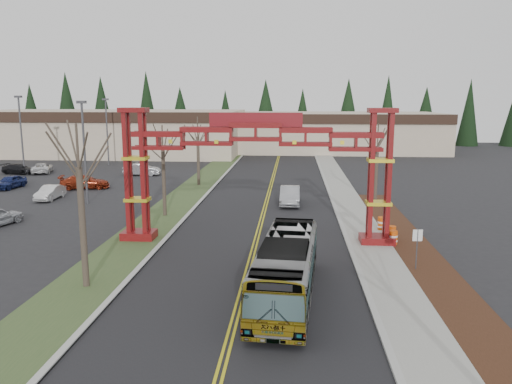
# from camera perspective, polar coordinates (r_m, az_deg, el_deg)

# --- Properties ---
(road) EXTENTS (12.00, 110.00, 0.02)m
(road) POSITION_cam_1_polar(r_m,az_deg,el_deg) (40.41, 0.72, -2.93)
(road) COLOR black
(road) RESTS_ON ground
(lane_line_left) EXTENTS (0.12, 100.00, 0.01)m
(lane_line_left) POSITION_cam_1_polar(r_m,az_deg,el_deg) (40.41, 0.55, -2.91)
(lane_line_left) COLOR gold
(lane_line_left) RESTS_ON road
(lane_line_right) EXTENTS (0.12, 100.00, 0.01)m
(lane_line_right) POSITION_cam_1_polar(r_m,az_deg,el_deg) (40.40, 0.90, -2.92)
(lane_line_right) COLOR gold
(lane_line_right) RESTS_ON road
(curb_right) EXTENTS (0.30, 110.00, 0.15)m
(curb_right) POSITION_cam_1_polar(r_m,az_deg,el_deg) (40.49, 9.46, -2.96)
(curb_right) COLOR #AAABA5
(curb_right) RESTS_ON ground
(sidewalk_right) EXTENTS (2.60, 110.00, 0.14)m
(sidewalk_right) POSITION_cam_1_polar(r_m,az_deg,el_deg) (40.65, 11.50, -2.97)
(sidewalk_right) COLOR gray
(sidewalk_right) RESTS_ON ground
(landscape_strip) EXTENTS (2.60, 50.00, 0.12)m
(landscape_strip) POSITION_cam_1_polar(r_m,az_deg,el_deg) (27.10, 21.01, -10.41)
(landscape_strip) COLOR black
(landscape_strip) RESTS_ON ground
(grass_median) EXTENTS (4.00, 110.00, 0.08)m
(grass_median) POSITION_cam_1_polar(r_m,az_deg,el_deg) (41.66, -10.34, -2.65)
(grass_median) COLOR #344E27
(grass_median) RESTS_ON ground
(curb_left) EXTENTS (0.30, 110.00, 0.15)m
(curb_left) POSITION_cam_1_polar(r_m,az_deg,el_deg) (41.22, -7.85, -2.67)
(curb_left) COLOR #AAABA5
(curb_left) RESTS_ON ground
(gateway_arch) EXTENTS (18.20, 1.60, 8.90)m
(gateway_arch) POSITION_cam_1_polar(r_m,az_deg,el_deg) (32.49, -0.03, 4.46)
(gateway_arch) COLOR #5F0D0C
(gateway_arch) RESTS_ON ground
(retail_building_west) EXTENTS (46.00, 22.30, 7.50)m
(retail_building_west) POSITION_cam_1_polar(r_m,az_deg,el_deg) (92.25, -16.40, 6.60)
(retail_building_west) COLOR #BBAB8F
(retail_building_west) RESTS_ON ground
(retail_building_east) EXTENTS (38.00, 20.30, 7.00)m
(retail_building_east) POSITION_cam_1_polar(r_m,az_deg,el_deg) (94.66, 8.94, 6.84)
(retail_building_east) COLOR #BBAB8F
(retail_building_east) RESTS_ON ground
(conifer_treeline) EXTENTS (116.10, 5.60, 13.00)m
(conifer_treeline) POSITION_cam_1_polar(r_m,az_deg,el_deg) (106.28, 3.16, 8.94)
(conifer_treeline) COLOR black
(conifer_treeline) RESTS_ON ground
(transit_bus) EXTENTS (3.33, 10.77, 2.95)m
(transit_bus) POSITION_cam_1_polar(r_m,az_deg,el_deg) (24.12, 3.49, -8.73)
(transit_bus) COLOR #B9BCC1
(transit_bus) RESTS_ON ground
(silver_sedan) EXTENTS (1.77, 5.02, 1.65)m
(silver_sedan) POSITION_cam_1_polar(r_m,az_deg,el_deg) (45.37, 3.90, -0.41)
(silver_sedan) COLOR #A5A8AD
(silver_sedan) RESTS_ON ground
(parked_car_near_b) EXTENTS (1.46, 4.09, 1.34)m
(parked_car_near_b) POSITION_cam_1_polar(r_m,az_deg,el_deg) (51.47, -22.47, -0.06)
(parked_car_near_b) COLOR silver
(parked_car_near_b) RESTS_ON ground
(parked_car_mid_a) EXTENTS (5.45, 3.18, 1.48)m
(parked_car_mid_a) POSITION_cam_1_polar(r_m,az_deg,el_deg) (56.36, -18.99, 1.10)
(parked_car_mid_a) COLOR maroon
(parked_car_mid_a) RESTS_ON ground
(parked_car_mid_b) EXTENTS (2.02, 4.28, 1.42)m
(parked_car_mid_b) POSITION_cam_1_polar(r_m,az_deg,el_deg) (59.66, -26.29, 1.04)
(parked_car_mid_b) COLOR navy
(parked_car_mid_b) RESTS_ON ground
(parked_car_far_a) EXTENTS (4.62, 1.84, 1.50)m
(parked_car_far_a) POSITION_cam_1_polar(r_m,az_deg,el_deg) (64.32, -12.92, 2.52)
(parked_car_far_a) COLOR #ABACB3
(parked_car_far_a) RESTS_ON ground
(parked_car_far_b) EXTENTS (3.57, 5.17, 1.31)m
(parked_car_far_b) POSITION_cam_1_polar(r_m,az_deg,el_deg) (70.47, -23.24, 2.54)
(parked_car_far_b) COLOR white
(parked_car_far_b) RESTS_ON ground
(parked_car_far_c) EXTENTS (4.71, 2.64, 1.29)m
(parked_car_far_c) POSITION_cam_1_polar(r_m,az_deg,el_deg) (70.76, -25.48, 2.39)
(parked_car_far_c) COLOR black
(parked_car_far_c) RESTS_ON ground
(bare_tree_median_near) EXTENTS (3.26, 3.26, 8.31)m
(bare_tree_median_near) POSITION_cam_1_polar(r_m,az_deg,el_deg) (25.84, -19.59, 2.57)
(bare_tree_median_near) COLOR #382D26
(bare_tree_median_near) RESTS_ON ground
(bare_tree_median_mid) EXTENTS (2.92, 2.92, 7.42)m
(bare_tree_median_mid) POSITION_cam_1_polar(r_m,az_deg,el_deg) (40.73, -10.61, 4.76)
(bare_tree_median_mid) COLOR #382D26
(bare_tree_median_mid) RESTS_ON ground
(bare_tree_median_far) EXTENTS (3.34, 3.34, 7.59)m
(bare_tree_median_far) POSITION_cam_1_polar(r_m,az_deg,el_deg) (55.09, -6.67, 6.24)
(bare_tree_median_far) COLOR #382D26
(bare_tree_median_far) RESTS_ON ground
(bare_tree_right_far) EXTENTS (3.06, 3.06, 7.30)m
(bare_tree_right_far) POSITION_cam_1_polar(r_m,az_deg,el_deg) (46.45, 13.71, 5.08)
(bare_tree_right_far) COLOR #382D26
(bare_tree_right_far) RESTS_ON ground
(light_pole_near) EXTENTS (0.81, 0.40, 9.31)m
(light_pole_near) POSITION_cam_1_polar(r_m,az_deg,el_deg) (47.73, -19.05, 5.12)
(light_pole_near) COLOR #3F3F44
(light_pole_near) RESTS_ON ground
(light_pole_mid) EXTENTS (0.86, 0.43, 9.89)m
(light_pole_mid) POSITION_cam_1_polar(r_m,az_deg,el_deg) (70.07, -25.28, 6.51)
(light_pole_mid) COLOR #3F3F44
(light_pole_mid) RESTS_ON ground
(light_pole_far) EXTENTS (0.83, 0.41, 9.56)m
(light_pole_far) POSITION_cam_1_polar(r_m,az_deg,el_deg) (75.52, -16.68, 7.15)
(light_pole_far) COLOR #3F3F44
(light_pole_far) RESTS_ON ground
(street_sign) EXTENTS (0.54, 0.09, 2.37)m
(street_sign) POSITION_cam_1_polar(r_m,az_deg,el_deg) (29.06, 17.95, -5.39)
(street_sign) COLOR #3F3F44
(street_sign) RESTS_ON ground
(barrel_south) EXTENTS (0.55, 0.55, 1.02)m
(barrel_south) POSITION_cam_1_polar(r_m,az_deg,el_deg) (33.87, 15.41, -5.12)
(barrel_south) COLOR #D34D0B
(barrel_south) RESTS_ON ground
(barrel_mid) EXTENTS (0.53, 0.53, 0.99)m
(barrel_mid) POSITION_cam_1_polar(r_m,az_deg,el_deg) (35.15, 15.27, -4.56)
(barrel_mid) COLOR #D34D0B
(barrel_mid) RESTS_ON ground
(barrel_north) EXTENTS (0.57, 0.57, 1.06)m
(barrel_north) POSITION_cam_1_polar(r_m,az_deg,el_deg) (37.26, 14.15, -3.59)
(barrel_north) COLOR #D34D0B
(barrel_north) RESTS_ON ground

